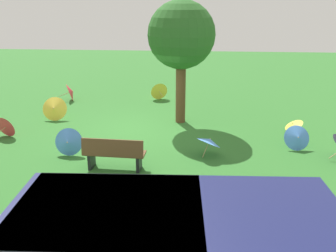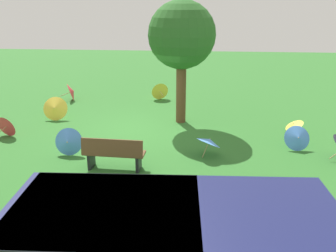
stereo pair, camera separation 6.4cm
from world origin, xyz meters
name	(u,v)px [view 1 (the left image)]	position (x,y,z in m)	size (l,w,h in m)	color
ground	(144,128)	(0.00, 0.00, 0.00)	(40.00, 40.00, 0.00)	#2D6B28
van_dark	(163,245)	(-1.35, 7.33, 0.91)	(4.69, 2.31, 1.53)	#191E4C
park_bench	(114,153)	(0.31, 3.27, 0.47)	(1.62, 0.56, 0.90)	brown
shade_tree	(181,36)	(-1.22, -0.77, 3.05)	(2.31, 2.31, 4.25)	brown
parasol_red_0	(71,92)	(3.73, -3.30, 0.39)	(0.83, 0.86, 0.78)	tan
parasol_red_1	(7,126)	(4.30, 1.17, 0.36)	(0.78, 0.79, 0.72)	tan
parasol_yellow_0	(159,91)	(-0.11, -3.80, 0.38)	(0.80, 0.74, 0.77)	tan
parasol_yellow_1	(54,109)	(3.42, -0.60, 0.44)	(0.95, 0.82, 0.88)	tan
parasol_blue_0	(209,141)	(-2.17, 2.17, 0.45)	(0.99, 0.99, 0.67)	tan
parasol_blue_1	(297,138)	(-4.79, 1.50, 0.37)	(0.80, 0.75, 0.74)	tan
parasol_blue_2	(68,142)	(1.82, 2.46, 0.40)	(0.80, 0.66, 0.80)	tan
parasol_yellow_2	(293,124)	(-5.01, 0.18, 0.33)	(0.68, 0.71, 0.53)	tan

